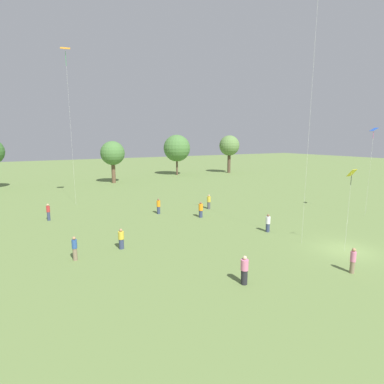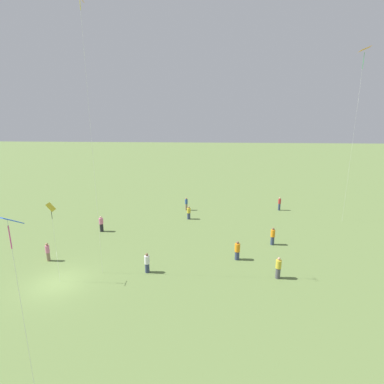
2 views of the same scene
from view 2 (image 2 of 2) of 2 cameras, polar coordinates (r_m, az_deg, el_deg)
The scene contains 14 objects.
ground_plane at distance 26.39m, azimuth -24.05°, elevation -15.49°, with size 240.00×240.00×0.00m, color olive.
person_0 at distance 25.52m, azimuth -8.56°, elevation -13.21°, with size 0.55×0.55×1.71m.
person_1 at distance 25.35m, azimuth 16.12°, elevation -13.73°, with size 0.48×0.48×1.81m.
person_2 at distance 27.54m, azimuth 8.62°, elevation -10.99°, with size 0.67×0.67×1.76m.
person_3 at distance 29.91m, azimuth -25.79°, elevation -10.24°, with size 0.45×0.45×1.70m.
person_4 at distance 34.87m, azimuth -16.90°, elevation -5.85°, with size 0.61×0.61×1.79m.
person_5 at distance 37.26m, azimuth -0.63°, elevation -3.99°, with size 0.65×0.65×1.66m.
person_6 at distance 40.65m, azimuth -1.09°, elevation -2.28°, with size 0.51×0.51×1.77m.
person_7 at distance 31.18m, azimuth 15.12°, elevation -8.15°, with size 0.52×0.52×1.81m.
person_8 at distance 42.29m, azimuth 16.32°, elevation -2.16°, with size 0.50×0.50×1.83m.
kite_1 at distance 39.71m, azimuth 29.92°, elevation 21.32°, with size 1.31×1.25×19.65m.
kite_2 at distance 10.79m, azimuth -31.40°, elevation -7.08°, with size 0.83×0.88×9.79m.
kite_3 at distance 24.29m, azimuth -25.25°, elevation -3.15°, with size 0.72×0.50×6.38m.
kite_4 at distance 23.98m, azimuth -20.10°, elevation 26.26°, with size 0.66×0.47×20.37m.
Camera 2 is at (20.02, 11.63, 12.67)m, focal length 28.00 mm.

